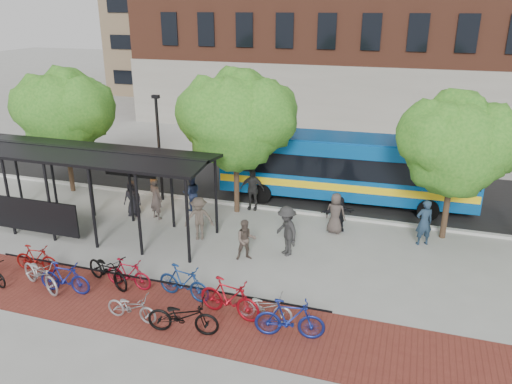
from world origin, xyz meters
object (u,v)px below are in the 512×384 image
(pedestrian_1, at_px, (156,198))
(pedestrian_8, at_px, (246,240))
(bike_6, at_px, (132,307))
(bike_2, at_px, (40,274))
(lamp_post_left, at_px, (159,145))
(bike_11, at_px, (290,319))
(bike_5, at_px, (128,274))
(pedestrian_5, at_px, (339,214))
(bike_3, at_px, (65,278))
(bus, at_px, (346,165))
(pedestrian_7, at_px, (424,222))
(bike_1, at_px, (36,258))
(pedestrian_9, at_px, (287,231))
(bike_8, at_px, (183,316))
(tree_c, at_px, (458,142))
(pedestrian_4, at_px, (252,189))
(pedestrian_2, at_px, (192,193))
(pedestrian_3, at_px, (199,218))
(bike_7, at_px, (184,282))
(pedestrian_6, at_px, (335,213))
(tree_a, at_px, (64,109))
(tree_b, at_px, (238,116))
(bike_9, at_px, (229,298))
(bike_10, at_px, (264,306))
(bus_shelter, at_px, (85,162))
(pedestrian_0, at_px, (133,198))

(pedestrian_1, relative_size, pedestrian_8, 1.22)
(pedestrian_1, bearing_deg, bike_6, 133.69)
(bike_2, bearing_deg, lamp_post_left, 22.04)
(lamp_post_left, xyz_separation_m, bike_11, (8.63, -8.64, -2.14))
(bike_5, height_order, pedestrian_5, pedestrian_5)
(bike_3, bearing_deg, bike_11, -93.97)
(bus, bearing_deg, pedestrian_7, -47.91)
(bike_1, xyz_separation_m, pedestrian_9, (8.18, 3.98, 0.48))
(bike_2, relative_size, bike_3, 1.16)
(bus, xyz_separation_m, pedestrian_7, (3.66, -3.73, -0.90))
(bike_8, height_order, pedestrian_8, pedestrian_8)
(tree_c, relative_size, pedestrian_4, 3.03)
(lamp_post_left, distance_m, bike_5, 8.47)
(pedestrian_2, bearing_deg, lamp_post_left, -52.24)
(pedestrian_1, bearing_deg, pedestrian_2, -108.08)
(bike_5, bearing_deg, bike_6, -143.06)
(bike_3, bearing_deg, bike_6, -106.78)
(bus, distance_m, bike_1, 13.99)
(pedestrian_3, bearing_deg, bike_5, -122.08)
(pedestrian_5, xyz_separation_m, pedestrian_9, (-1.54, -2.74, 0.20))
(pedestrian_3, relative_size, pedestrian_9, 0.92)
(tree_c, height_order, pedestrian_7, tree_c)
(bike_7, height_order, pedestrian_6, pedestrian_6)
(tree_a, height_order, pedestrian_5, tree_a)
(bike_11, relative_size, pedestrian_5, 1.30)
(bike_3, height_order, bike_11, bike_11)
(pedestrian_5, bearing_deg, bike_3, 17.15)
(tree_b, distance_m, lamp_post_left, 4.45)
(tree_b, relative_size, bike_3, 3.53)
(tree_c, height_order, pedestrian_8, tree_c)
(pedestrian_8, bearing_deg, bike_6, -141.35)
(bike_9, distance_m, pedestrian_5, 7.51)
(lamp_post_left, relative_size, bike_6, 3.02)
(bike_2, xyz_separation_m, bike_9, (6.58, 0.46, 0.07))
(lamp_post_left, xyz_separation_m, pedestrian_7, (12.19, -1.22, -1.80))
(bike_9, height_order, pedestrian_1, pedestrian_1)
(bike_10, distance_m, pedestrian_4, 8.84)
(pedestrian_4, bearing_deg, bike_3, -116.20)
(lamp_post_left, height_order, bike_2, lamp_post_left)
(tree_a, height_order, tree_c, tree_a)
(pedestrian_4, distance_m, pedestrian_6, 4.33)
(bike_6, relative_size, bike_8, 0.80)
(tree_c, distance_m, pedestrian_3, 10.55)
(tree_a, relative_size, bike_3, 3.37)
(bike_5, height_order, pedestrian_3, pedestrian_3)
(bus_shelter, distance_m, tree_b, 6.64)
(bike_1, xyz_separation_m, pedestrian_0, (0.61, 5.57, 0.33))
(pedestrian_5, bearing_deg, bus_shelter, -9.85)
(tree_c, bearing_deg, bike_6, -135.50)
(lamp_post_left, height_order, bike_3, lamp_post_left)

